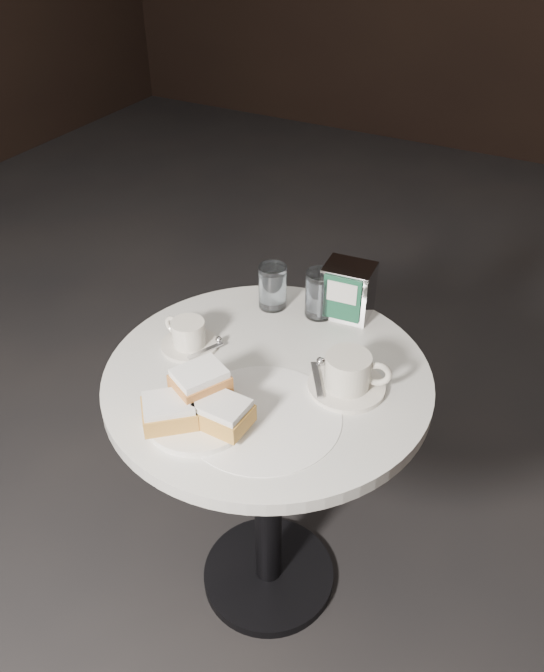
{
  "coord_description": "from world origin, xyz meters",
  "views": [
    {
      "loc": [
        0.51,
        -0.94,
        1.64
      ],
      "look_at": [
        0.0,
        0.02,
        0.83
      ],
      "focal_mm": 35.0,
      "sensor_mm": 36.0,
      "label": 1
    }
  ],
  "objects_px": {
    "cafe_table": "(268,439)",
    "beignet_plate": "(197,407)",
    "water_glass_left": "(273,287)",
    "water_glass_right": "(320,294)",
    "napkin_dispenser": "(348,291)",
    "coffee_cup_left": "(188,336)",
    "coffee_cup_right": "(348,375)"
  },
  "relations": [
    {
      "from": "coffee_cup_left",
      "to": "water_glass_left",
      "type": "relative_size",
      "value": 1.34
    },
    {
      "from": "cafe_table",
      "to": "water_glass_left",
      "type": "bearing_deg",
      "value": 115.78
    },
    {
      "from": "water_glass_right",
      "to": "cafe_table",
      "type": "bearing_deg",
      "value": -90.68
    },
    {
      "from": "beignet_plate",
      "to": "water_glass_left",
      "type": "xyz_separation_m",
      "value": [
        -0.06,
        0.42,
        0.02
      ]
    },
    {
      "from": "beignet_plate",
      "to": "water_glass_left",
      "type": "bearing_deg",
      "value": 98.44
    },
    {
      "from": "water_glass_left",
      "to": "water_glass_right",
      "type": "distance_m",
      "value": 0.12
    },
    {
      "from": "cafe_table",
      "to": "water_glass_right",
      "type": "relative_size",
      "value": 6.54
    },
    {
      "from": "cafe_table",
      "to": "coffee_cup_left",
      "type": "xyz_separation_m",
      "value": [
        -0.2,
        0.0,
        0.23
      ]
    },
    {
      "from": "cafe_table",
      "to": "water_glass_left",
      "type": "height_order",
      "value": "water_glass_left"
    },
    {
      "from": "cafe_table",
      "to": "coffee_cup_right",
      "type": "xyz_separation_m",
      "value": [
        0.17,
        0.03,
        0.23
      ]
    },
    {
      "from": "beignet_plate",
      "to": "water_glass_right",
      "type": "xyz_separation_m",
      "value": [
        0.05,
        0.44,
        0.02
      ]
    },
    {
      "from": "water_glass_right",
      "to": "napkin_dispenser",
      "type": "distance_m",
      "value": 0.07
    },
    {
      "from": "beignet_plate",
      "to": "coffee_cup_left",
      "type": "xyz_separation_m",
      "value": [
        -0.15,
        0.19,
        -0.01
      ]
    },
    {
      "from": "coffee_cup_left",
      "to": "coffee_cup_right",
      "type": "relative_size",
      "value": 0.73
    },
    {
      "from": "beignet_plate",
      "to": "napkin_dispenser",
      "type": "height_order",
      "value": "napkin_dispenser"
    },
    {
      "from": "coffee_cup_left",
      "to": "coffee_cup_right",
      "type": "distance_m",
      "value": 0.37
    },
    {
      "from": "coffee_cup_right",
      "to": "water_glass_right",
      "type": "bearing_deg",
      "value": 109.62
    },
    {
      "from": "cafe_table",
      "to": "coffee_cup_left",
      "type": "height_order",
      "value": "coffee_cup_left"
    },
    {
      "from": "cafe_table",
      "to": "water_glass_left",
      "type": "relative_size",
      "value": 6.8
    },
    {
      "from": "water_glass_left",
      "to": "water_glass_right",
      "type": "relative_size",
      "value": 0.96
    },
    {
      "from": "beignet_plate",
      "to": "napkin_dispenser",
      "type": "distance_m",
      "value": 0.49
    },
    {
      "from": "coffee_cup_right",
      "to": "water_glass_left",
      "type": "distance_m",
      "value": 0.34
    },
    {
      "from": "water_glass_left",
      "to": "napkin_dispenser",
      "type": "bearing_deg",
      "value": 16.86
    },
    {
      "from": "cafe_table",
      "to": "water_glass_right",
      "type": "bearing_deg",
      "value": 89.32
    },
    {
      "from": "cafe_table",
      "to": "coffee_cup_left",
      "type": "bearing_deg",
      "value": 179.96
    },
    {
      "from": "water_glass_right",
      "to": "napkin_dispenser",
      "type": "bearing_deg",
      "value": 28.35
    },
    {
      "from": "cafe_table",
      "to": "beignet_plate",
      "type": "xyz_separation_m",
      "value": [
        -0.05,
        -0.19,
        0.23
      ]
    },
    {
      "from": "water_glass_left",
      "to": "cafe_table",
      "type": "bearing_deg",
      "value": -64.22
    },
    {
      "from": "beignet_plate",
      "to": "water_glass_left",
      "type": "height_order",
      "value": "water_glass_left"
    },
    {
      "from": "beignet_plate",
      "to": "coffee_cup_right",
      "type": "bearing_deg",
      "value": 46.0
    },
    {
      "from": "coffee_cup_right",
      "to": "coffee_cup_left",
      "type": "bearing_deg",
      "value": 167.87
    },
    {
      "from": "coffee_cup_right",
      "to": "napkin_dispenser",
      "type": "distance_m",
      "value": 0.27
    }
  ]
}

